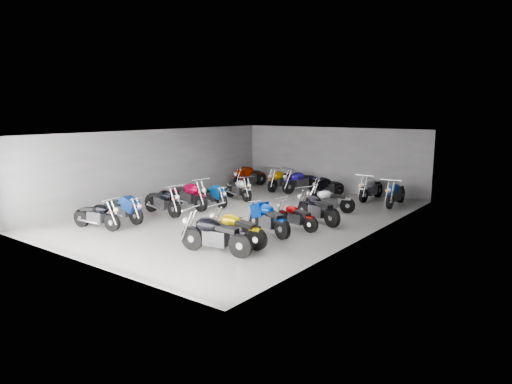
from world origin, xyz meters
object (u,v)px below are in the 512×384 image
at_px(motorcycle_left_a, 97,215).
at_px(motorcycle_back_f, 396,193).
at_px(motorcycle_left_e, 212,195).
at_px(motorcycle_right_e, 317,208).
at_px(motorcycle_right_c, 268,219).
at_px(motorcycle_left_b, 123,209).
at_px(motorcycle_right_d, 296,216).
at_px(motorcycle_back_b, 281,180).
at_px(motorcycle_right_a, 215,235).
at_px(drain_grate, 237,218).
at_px(motorcycle_right_b, 236,229).
at_px(motorcycle_left_c, 163,201).
at_px(motorcycle_back_e, 371,188).
at_px(motorcycle_left_d, 189,195).
at_px(motorcycle_back_c, 301,181).
at_px(motorcycle_back_a, 249,176).
at_px(motorcycle_back_d, 327,187).
at_px(motorcycle_left_f, 238,189).
at_px(motorcycle_right_f, 329,200).

distance_m(motorcycle_left_a, motorcycle_back_f, 12.08).
distance_m(motorcycle_left_e, motorcycle_right_e, 5.03).
distance_m(motorcycle_right_c, motorcycle_right_e, 2.38).
height_order(motorcycle_left_b, motorcycle_right_d, motorcycle_left_b).
height_order(motorcycle_left_a, motorcycle_back_b, motorcycle_back_b).
relative_size(motorcycle_left_b, motorcycle_right_a, 0.91).
height_order(drain_grate, motorcycle_right_a, motorcycle_right_a).
relative_size(motorcycle_left_a, motorcycle_right_b, 0.93).
bearing_deg(motorcycle_left_b, motorcycle_right_e, 123.74).
xyz_separation_m(motorcycle_left_c, motorcycle_back_e, (5.29, 7.71, -0.00)).
distance_m(motorcycle_left_e, motorcycle_back_f, 7.84).
distance_m(motorcycle_left_d, motorcycle_back_e, 8.22).
bearing_deg(motorcycle_right_e, motorcycle_back_c, 54.98).
relative_size(motorcycle_back_a, motorcycle_back_d, 1.23).
relative_size(motorcycle_left_f, motorcycle_back_e, 0.90).
relative_size(motorcycle_right_d, motorcycle_back_f, 0.83).
distance_m(motorcycle_left_a, motorcycle_right_e, 7.73).
relative_size(drain_grate, motorcycle_right_e, 0.15).
bearing_deg(motorcycle_left_e, motorcycle_left_d, -15.28).
relative_size(drain_grate, motorcycle_back_e, 0.14).
bearing_deg(motorcycle_back_e, motorcycle_right_b, 88.77).
bearing_deg(motorcycle_back_e, motorcycle_right_f, 85.84).
relative_size(motorcycle_right_d, motorcycle_right_f, 0.98).
xyz_separation_m(motorcycle_left_c, motorcycle_back_c, (1.72, 7.48, 0.01)).
xyz_separation_m(drain_grate, motorcycle_right_e, (2.79, 1.16, 0.52)).
distance_m(motorcycle_left_e, motorcycle_back_a, 5.19).
relative_size(motorcycle_right_b, motorcycle_back_c, 0.98).
relative_size(motorcycle_left_b, motorcycle_right_b, 0.97).
height_order(motorcycle_right_a, motorcycle_back_e, motorcycle_right_a).
bearing_deg(motorcycle_right_a, motorcycle_left_d, 41.17).
relative_size(drain_grate, motorcycle_left_e, 0.17).
height_order(motorcycle_right_e, motorcycle_back_e, motorcycle_back_e).
distance_m(motorcycle_left_b, motorcycle_right_b, 5.19).
distance_m(motorcycle_left_a, motorcycle_left_c, 2.83).
height_order(motorcycle_left_a, motorcycle_back_a, motorcycle_back_a).
height_order(motorcycle_right_a, motorcycle_right_c, motorcycle_right_a).
bearing_deg(motorcycle_back_f, motorcycle_right_c, 72.36).
height_order(motorcycle_left_e, motorcycle_right_d, motorcycle_left_e).
distance_m(motorcycle_left_a, motorcycle_right_c, 5.89).
xyz_separation_m(drain_grate, motorcycle_left_a, (-2.80, -4.18, 0.48)).
xyz_separation_m(motorcycle_right_a, motorcycle_right_e, (0.51, 4.94, -0.02)).
bearing_deg(motorcycle_back_d, motorcycle_left_a, 91.11).
bearing_deg(motorcycle_back_a, motorcycle_back_b, -168.44).
xyz_separation_m(motorcycle_left_e, motorcycle_right_d, (4.90, -1.13, -0.02)).
bearing_deg(motorcycle_back_e, drain_grate, 68.54).
distance_m(motorcycle_left_c, motorcycle_right_e, 5.98).
xyz_separation_m(motorcycle_right_a, motorcycle_back_a, (-6.28, 9.72, 0.00)).
distance_m(motorcycle_right_a, motorcycle_back_f, 9.73).
bearing_deg(motorcycle_left_e, motorcycle_right_f, 121.24).
distance_m(drain_grate, motorcycle_right_e, 3.06).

